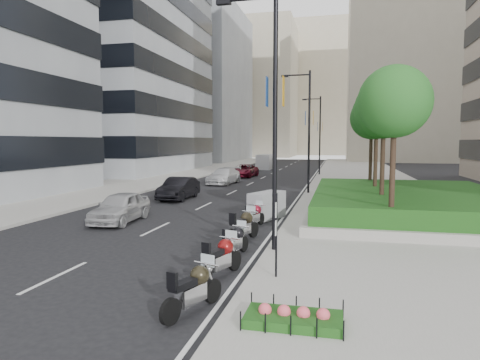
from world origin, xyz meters
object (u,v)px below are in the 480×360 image
(delivery_van, at_px, (265,162))
(motorcycle_6, at_px, (266,202))
(parking_sign, at_px, (276,231))
(motorcycle_4, at_px, (255,216))
(lamp_post_0, at_px, (271,108))
(car_d, at_px, (244,171))
(lamp_post_2, at_px, (319,131))
(motorcycle_5, at_px, (267,206))
(motorcycle_3, at_px, (243,226))
(motorcycle_0, at_px, (194,289))
(car_c, at_px, (224,176))
(lamp_post_1, at_px, (307,126))
(motorcycle_1, at_px, (221,257))
(motorcycle_2, at_px, (235,241))
(car_b, at_px, (179,188))
(car_a, at_px, (120,207))

(delivery_van, bearing_deg, motorcycle_6, -79.40)
(parking_sign, distance_m, motorcycle_4, 7.76)
(lamp_post_0, height_order, car_d, lamp_post_0)
(lamp_post_0, height_order, lamp_post_2, same)
(parking_sign, bearing_deg, motorcycle_5, 100.97)
(parking_sign, relative_size, motorcycle_6, 1.28)
(motorcycle_5, relative_size, delivery_van, 0.49)
(lamp_post_0, distance_m, motorcycle_5, 7.94)
(lamp_post_2, distance_m, motorcycle_3, 33.71)
(motorcycle_0, distance_m, motorcycle_4, 9.99)
(motorcycle_3, relative_size, motorcycle_4, 1.12)
(motorcycle_3, relative_size, car_c, 0.43)
(lamp_post_0, bearing_deg, motorcycle_3, 129.01)
(lamp_post_1, xyz_separation_m, motorcycle_1, (-0.96, -19.91, -4.49))
(lamp_post_0, height_order, motorcycle_2, lamp_post_0)
(motorcycle_2, bearing_deg, lamp_post_0, -46.36)
(lamp_post_2, bearing_deg, motorcycle_4, -92.63)
(lamp_post_1, bearing_deg, car_c, 141.55)
(lamp_post_2, distance_m, motorcycle_6, 26.71)
(car_b, bearing_deg, lamp_post_2, 69.60)
(motorcycle_5, bearing_deg, motorcycle_1, -156.06)
(motorcycle_2, bearing_deg, car_b, 41.84)
(lamp_post_1, distance_m, lamp_post_2, 18.00)
(parking_sign, height_order, motorcycle_5, parking_sign)
(motorcycle_5, xyz_separation_m, motorcycle_6, (-0.42, 2.21, -0.15))
(motorcycle_4, relative_size, car_d, 0.39)
(motorcycle_2, distance_m, delivery_van, 46.21)
(car_b, bearing_deg, lamp_post_1, 28.40)
(motorcycle_4, bearing_deg, car_a, 107.69)
(motorcycle_0, bearing_deg, motorcycle_1, 21.38)
(lamp_post_1, bearing_deg, motorcycle_3, -94.85)
(lamp_post_2, relative_size, car_a, 2.10)
(lamp_post_0, relative_size, motorcycle_1, 4.29)
(lamp_post_2, distance_m, car_a, 32.18)
(motorcycle_4, bearing_deg, lamp_post_1, 8.80)
(motorcycle_3, relative_size, motorcycle_6, 1.11)
(motorcycle_5, xyz_separation_m, car_b, (-7.03, 5.98, 0.06))
(motorcycle_5, height_order, car_a, car_a)
(motorcycle_4, height_order, motorcycle_5, motorcycle_5)
(lamp_post_0, height_order, car_a, lamp_post_0)
(parking_sign, relative_size, car_d, 0.50)
(parking_sign, relative_size, motorcycle_2, 1.29)
(motorcycle_1, relative_size, motorcycle_3, 0.96)
(motorcycle_6, xyz_separation_m, car_d, (-6.24, 22.59, 0.16))
(parking_sign, xyz_separation_m, car_a, (-8.66, 7.14, -0.72))
(motorcycle_4, relative_size, motorcycle_6, 0.99)
(car_c, relative_size, delivery_van, 1.01)
(parking_sign, height_order, motorcycle_4, parking_sign)
(motorcycle_5, bearing_deg, motorcycle_0, -155.98)
(car_d, bearing_deg, lamp_post_2, 28.65)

